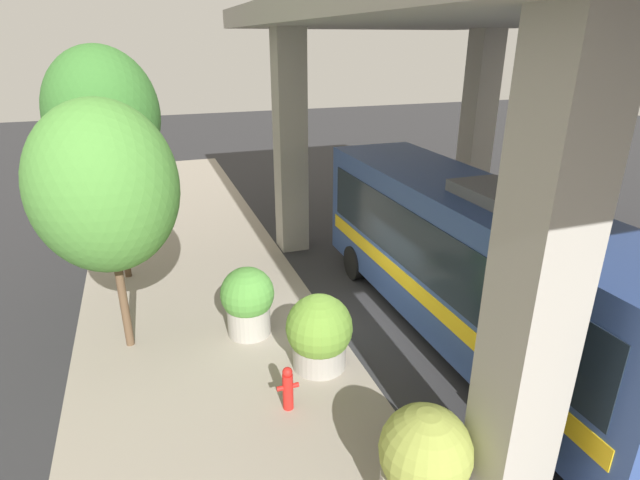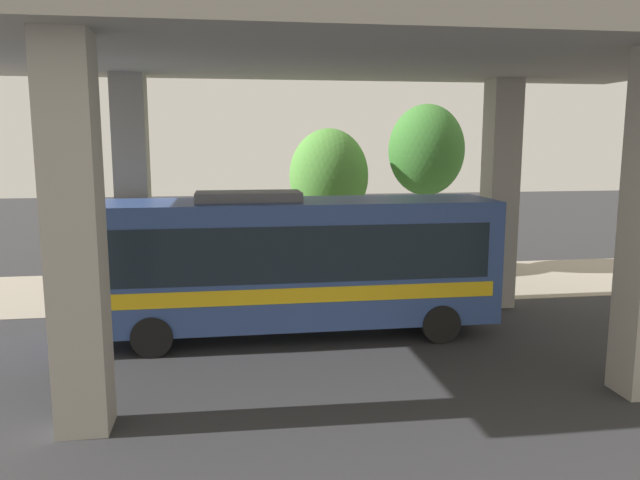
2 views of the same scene
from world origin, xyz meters
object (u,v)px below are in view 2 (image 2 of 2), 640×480
planter_front (280,277)px  street_tree_far (329,176)px  bus (290,259)px  fire_hydrant (245,281)px  planter_middle (156,281)px  street_tree_near (426,150)px  planter_back (329,266)px

planter_front → street_tree_far: size_ratio=0.30×
bus → fire_hydrant: (-4.56, -1.06, -1.61)m
planter_middle → street_tree_near: (-4.19, 9.89, 3.88)m
fire_hydrant → street_tree_far: street_tree_far is taller
planter_front → street_tree_near: street_tree_near is taller
fire_hydrant → street_tree_far: 5.48m
bus → planter_front: bearing=179.6°
bus → street_tree_near: street_tree_near is taller
planter_back → street_tree_near: bearing=123.0°
planter_middle → fire_hydrant: bearing=114.8°
street_tree_far → bus: bearing=-16.8°
street_tree_near → bus: bearing=-39.1°
street_tree_near → street_tree_far: 3.94m
planter_back → street_tree_near: size_ratio=0.26×
bus → street_tree_near: size_ratio=1.64×
bus → planter_front: 3.76m
planter_front → planter_back: planter_back is taller
planter_middle → street_tree_far: bearing=124.3°
planter_front → planter_back: size_ratio=0.98×
planter_middle → planter_back: 5.81m
fire_hydrant → bus: bearing=13.1°
planter_back → planter_front: bearing=-56.9°
planter_front → street_tree_far: 5.36m
planter_front → street_tree_near: bearing=123.0°
planter_front → bus: bearing=-0.4°
planter_front → street_tree_far: street_tree_far is taller
fire_hydrant → planter_back: 2.89m
planter_front → planter_middle: bearing=-86.1°
fire_hydrant → planter_middle: size_ratio=0.53×
bus → fire_hydrant: 4.95m
planter_middle → planter_front: bearing=93.9°
fire_hydrant → planter_front: bearing=46.9°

